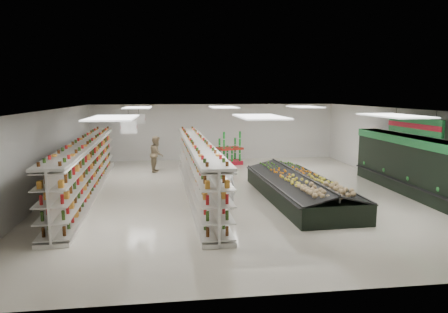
{
  "coord_description": "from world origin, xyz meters",
  "views": [
    {
      "loc": [
        -2.43,
        -14.91,
        3.8
      ],
      "look_at": [
        -0.38,
        0.83,
        1.29
      ],
      "focal_mm": 32.0,
      "sensor_mm": 36.0,
      "label": 1
    }
  ],
  "objects": [
    {
      "name": "gondola_center",
      "position": [
        -1.5,
        0.19,
        0.92
      ],
      "size": [
        1.21,
        11.61,
        2.01
      ],
      "rotation": [
        0.0,
        0.0,
        0.03
      ],
      "color": "silver",
      "rests_on": "floor"
    },
    {
      "name": "produce_island",
      "position": [
        2.07,
        -1.3,
        0.45
      ],
      "size": [
        2.66,
        6.68,
        0.98
      ],
      "rotation": [
        0.0,
        0.0,
        0.04
      ],
      "color": "black",
      "rests_on": "floor"
    },
    {
      "name": "shopper_main",
      "position": [
        -0.7,
        -2.24,
        0.77
      ],
      "size": [
        0.59,
        0.41,
        1.55
      ],
      "primitive_type": "imported",
      "rotation": [
        0.0,
        0.0,
        3.21
      ],
      "color": "silver",
      "rests_on": "floor"
    },
    {
      "name": "wall_left",
      "position": [
        -7.0,
        0.0,
        1.6
      ],
      "size": [
        0.02,
        16.0,
        3.2
      ],
      "primitive_type": "cube",
      "color": "silver",
      "rests_on": "floor"
    },
    {
      "name": "soda_endcap",
      "position": [
        0.62,
        6.21,
        0.8
      ],
      "size": [
        1.48,
        1.19,
        1.65
      ],
      "rotation": [
        0.0,
        0.0,
        0.27
      ],
      "color": "#AF1425",
      "rests_on": "floor"
    },
    {
      "name": "wall_back",
      "position": [
        0.0,
        8.0,
        1.6
      ],
      "size": [
        14.0,
        0.02,
        3.2
      ],
      "primitive_type": "cube",
      "color": "silver",
      "rests_on": "floor"
    },
    {
      "name": "produce_wall_case",
      "position": [
        6.53,
        -1.5,
        1.24
      ],
      "size": [
        0.93,
        8.0,
        2.2
      ],
      "color": "black",
      "rests_on": "floor"
    },
    {
      "name": "gondola_left",
      "position": [
        -5.73,
        0.72,
        0.92
      ],
      "size": [
        1.4,
        11.65,
        2.01
      ],
      "rotation": [
        0.0,
        0.0,
        0.05
      ],
      "color": "silver",
      "rests_on": "floor"
    },
    {
      "name": "aisle_sign_far",
      "position": [
        -3.8,
        2.0,
        2.75
      ],
      "size": [
        0.52,
        0.06,
        0.75
      ],
      "color": "white",
      "rests_on": "ceiling"
    },
    {
      "name": "shopper_background",
      "position": [
        -3.22,
        4.65,
        0.88
      ],
      "size": [
        0.6,
        0.9,
        1.76
      ],
      "primitive_type": "imported",
      "rotation": [
        0.0,
        0.0,
        1.48
      ],
      "color": "#997D5E",
      "rests_on": "floor"
    },
    {
      "name": "wall_front",
      "position": [
        0.0,
        -8.0,
        1.6
      ],
      "size": [
        14.0,
        0.02,
        3.2
      ],
      "primitive_type": "cube",
      "color": "silver",
      "rests_on": "floor"
    },
    {
      "name": "floor",
      "position": [
        0.0,
        0.0,
        0.0
      ],
      "size": [
        16.0,
        16.0,
        0.0
      ],
      "primitive_type": "plane",
      "color": "beige",
      "rests_on": "ground"
    },
    {
      "name": "aisle_sign_near",
      "position": [
        -3.8,
        -2.0,
        2.75
      ],
      "size": [
        0.52,
        0.06,
        0.75
      ],
      "color": "white",
      "rests_on": "ceiling"
    },
    {
      "name": "hortifruti_banner",
      "position": [
        6.25,
        -1.5,
        2.65
      ],
      "size": [
        0.12,
        3.2,
        0.95
      ],
      "color": "#207937",
      "rests_on": "ceiling"
    },
    {
      "name": "wall_right",
      "position": [
        7.0,
        0.0,
        1.6
      ],
      "size": [
        0.02,
        16.0,
        3.2
      ],
      "primitive_type": "cube",
      "color": "silver",
      "rests_on": "floor"
    },
    {
      "name": "ceiling",
      "position": [
        0.0,
        0.0,
        3.2
      ],
      "size": [
        14.0,
        16.0,
        0.02
      ],
      "primitive_type": "cube",
      "color": "white",
      "rests_on": "wall_back"
    }
  ]
}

